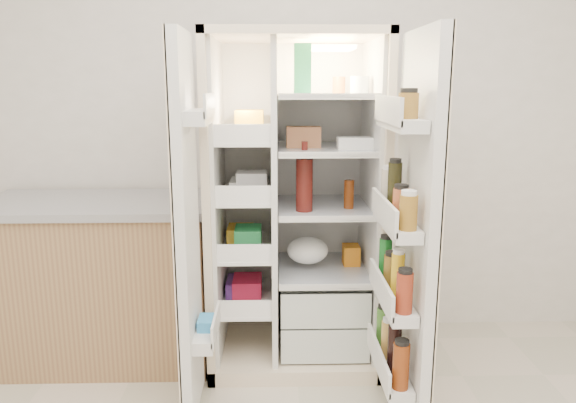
{
  "coord_description": "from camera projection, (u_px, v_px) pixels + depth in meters",
  "views": [
    {
      "loc": [
        -0.12,
        -1.31,
        1.54
      ],
      "look_at": [
        -0.05,
        1.25,
        0.99
      ],
      "focal_mm": 34.0,
      "sensor_mm": 36.0,
      "label": 1
    }
  ],
  "objects": [
    {
      "name": "wall_back",
      "position": [
        293.0,
        116.0,
        3.27
      ],
      "size": [
        4.0,
        0.02,
        2.7
      ],
      "primitive_type": "cube",
      "color": "silver",
      "rests_on": "floor"
    },
    {
      "name": "refrigerator",
      "position": [
        297.0,
        228.0,
        3.06
      ],
      "size": [
        0.92,
        0.7,
        1.8
      ],
      "color": "beige",
      "rests_on": "floor"
    },
    {
      "name": "kitchen_counter",
      "position": [
        101.0,
        279.0,
        3.07
      ],
      "size": [
        1.26,
        0.67,
        0.91
      ],
      "color": "#94744A",
      "rests_on": "floor"
    },
    {
      "name": "freezer_door",
      "position": [
        188.0,
        232.0,
        2.43
      ],
      "size": [
        0.15,
        0.4,
        1.72
      ],
      "color": "silver",
      "rests_on": "floor"
    },
    {
      "name": "fridge_door",
      "position": [
        411.0,
        241.0,
        2.37
      ],
      "size": [
        0.17,
        0.58,
        1.72
      ],
      "color": "silver",
      "rests_on": "floor"
    }
  ]
}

